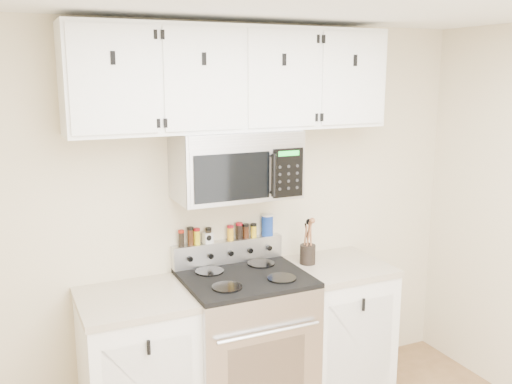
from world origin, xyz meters
The scene contains 17 objects.
back_wall centered at (0.00, 1.75, 1.25)m, with size 3.50×0.01×2.50m, color beige.
range centered at (0.00, 1.43, 0.49)m, with size 0.76×0.65×1.10m.
base_cabinet_left centered at (-0.69, 1.45, 0.46)m, with size 0.64×0.62×0.92m.
base_cabinet_right centered at (0.69, 1.45, 0.46)m, with size 0.64×0.62×0.92m.
microwave centered at (0.00, 1.55, 1.63)m, with size 0.76×0.44×0.42m.
upper_cabinets centered at (0.00, 1.58, 2.15)m, with size 2.00×0.35×0.62m.
utensil_crock centered at (0.51, 1.53, 1.00)m, with size 0.11×0.11×0.31m.
kitchen_timer centered at (-0.14, 1.71, 1.13)m, with size 0.06×0.05×0.07m, color silver.
salt_canister centered at (0.29, 1.71, 1.17)m, with size 0.08×0.08×0.15m.
spice_jar_0 centered at (-0.32, 1.71, 1.15)m, with size 0.04×0.04×0.11m.
spice_jar_1 centered at (-0.26, 1.71, 1.16)m, with size 0.04×0.04×0.12m.
spice_jar_2 centered at (-0.21, 1.71, 1.15)m, with size 0.04×0.04×0.11m.
spice_jar_3 centered at (-0.13, 1.71, 1.15)m, with size 0.04×0.04×0.10m.
spice_jar_4 centered at (0.02, 1.71, 1.15)m, with size 0.04×0.04×0.10m.
spice_jar_5 centered at (0.08, 1.71, 1.16)m, with size 0.04×0.04×0.11m.
spice_jar_6 centered at (0.13, 1.71, 1.15)m, with size 0.04×0.04×0.10m.
spice_jar_7 centered at (0.19, 1.71, 1.15)m, with size 0.04×0.04×0.09m.
Camera 1 is at (-1.33, -1.66, 2.19)m, focal length 40.00 mm.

